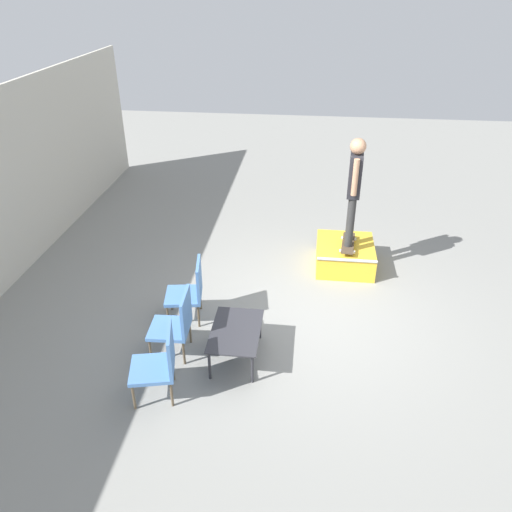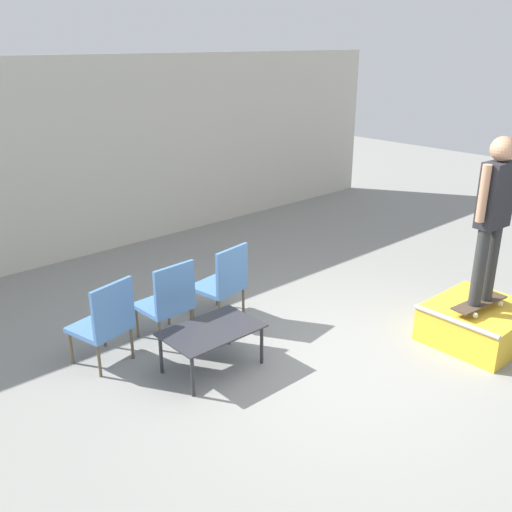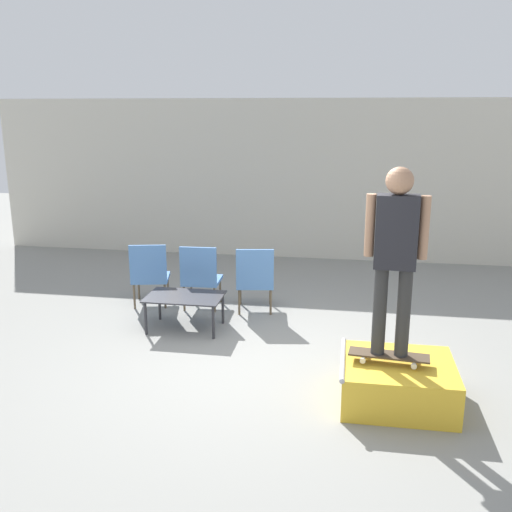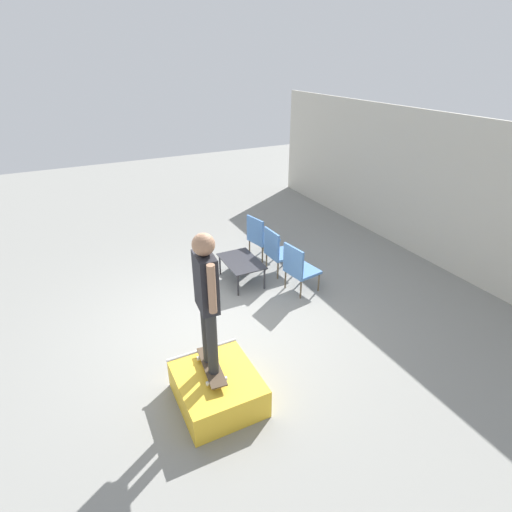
{
  "view_description": "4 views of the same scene",
  "coord_description": "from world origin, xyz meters",
  "px_view_note": "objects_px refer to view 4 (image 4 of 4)",
  "views": [
    {
      "loc": [
        -6.17,
        0.11,
        4.51
      ],
      "look_at": [
        -0.11,
        0.81,
        1.02
      ],
      "focal_mm": 35.0,
      "sensor_mm": 36.0,
      "label": 1
    },
    {
      "loc": [
        -4.17,
        -3.15,
        3.19
      ],
      "look_at": [
        -0.44,
        1.01,
        1.07
      ],
      "focal_mm": 40.0,
      "sensor_mm": 36.0,
      "label": 2
    },
    {
      "loc": [
        0.98,
        -5.82,
        2.8
      ],
      "look_at": [
        -0.12,
        0.75,
        1.08
      ],
      "focal_mm": 40.0,
      "sensor_mm": 36.0,
      "label": 3
    },
    {
      "loc": [
        5.07,
        -1.79,
        3.99
      ],
      "look_at": [
        -0.12,
        0.79,
        1.03
      ],
      "focal_mm": 28.0,
      "sensor_mm": 36.0,
      "label": 4
    }
  ],
  "objects_px": {
    "skate_ramp_box": "(217,388)",
    "person_skater": "(207,293)",
    "skateboard_on_ramp": "(211,366)",
    "patio_chair_center": "(277,250)",
    "patio_chair_right": "(299,267)",
    "patio_chair_left": "(260,236)",
    "coffee_table": "(241,263)"
  },
  "relations": [
    {
      "from": "patio_chair_left",
      "to": "skate_ramp_box",
      "type": "bearing_deg",
      "value": 132.65
    },
    {
      "from": "patio_chair_center",
      "to": "patio_chair_right",
      "type": "height_order",
      "value": "same"
    },
    {
      "from": "person_skater",
      "to": "patio_chair_center",
      "type": "relative_size",
      "value": 1.89
    },
    {
      "from": "person_skater",
      "to": "patio_chair_right",
      "type": "xyz_separation_m",
      "value": [
        -1.71,
        2.34,
        -1.07
      ]
    },
    {
      "from": "coffee_table",
      "to": "patio_chair_left",
      "type": "bearing_deg",
      "value": 133.73
    },
    {
      "from": "skate_ramp_box",
      "to": "person_skater",
      "type": "xyz_separation_m",
      "value": [
        -0.1,
        -0.03,
        1.37
      ]
    },
    {
      "from": "skate_ramp_box",
      "to": "patio_chair_center",
      "type": "relative_size",
      "value": 1.16
    },
    {
      "from": "person_skater",
      "to": "skate_ramp_box",
      "type": "bearing_deg",
      "value": 19.43
    },
    {
      "from": "coffee_table",
      "to": "patio_chair_center",
      "type": "bearing_deg",
      "value": 89.67
    },
    {
      "from": "skate_ramp_box",
      "to": "coffee_table",
      "type": "height_order",
      "value": "coffee_table"
    },
    {
      "from": "skateboard_on_ramp",
      "to": "patio_chair_left",
      "type": "relative_size",
      "value": 0.82
    },
    {
      "from": "skate_ramp_box",
      "to": "patio_chair_left",
      "type": "xyz_separation_m",
      "value": [
        -3.35,
        2.31,
        0.3
      ]
    },
    {
      "from": "skateboard_on_ramp",
      "to": "patio_chair_center",
      "type": "height_order",
      "value": "patio_chair_center"
    },
    {
      "from": "patio_chair_left",
      "to": "patio_chair_center",
      "type": "height_order",
      "value": "same"
    },
    {
      "from": "patio_chair_left",
      "to": "coffee_table",
      "type": "bearing_deg",
      "value": 120.97
    },
    {
      "from": "skateboard_on_ramp",
      "to": "patio_chair_right",
      "type": "height_order",
      "value": "patio_chair_right"
    },
    {
      "from": "patio_chair_center",
      "to": "skate_ramp_box",
      "type": "bearing_deg",
      "value": 135.73
    },
    {
      "from": "skateboard_on_ramp",
      "to": "person_skater",
      "type": "relative_size",
      "value": 0.43
    },
    {
      "from": "person_skater",
      "to": "patio_chair_right",
      "type": "distance_m",
      "value": 3.09
    },
    {
      "from": "patio_chair_right",
      "to": "coffee_table",
      "type": "bearing_deg",
      "value": 35.9
    },
    {
      "from": "skate_ramp_box",
      "to": "coffee_table",
      "type": "relative_size",
      "value": 1.12
    },
    {
      "from": "patio_chair_right",
      "to": "patio_chair_left",
      "type": "bearing_deg",
      "value": -8.97
    },
    {
      "from": "skateboard_on_ramp",
      "to": "patio_chair_center",
      "type": "bearing_deg",
      "value": 142.58
    },
    {
      "from": "skateboard_on_ramp",
      "to": "patio_chair_left",
      "type": "bearing_deg",
      "value": 150.0
    },
    {
      "from": "skate_ramp_box",
      "to": "patio_chair_left",
      "type": "height_order",
      "value": "patio_chair_left"
    },
    {
      "from": "skate_ramp_box",
      "to": "skateboard_on_ramp",
      "type": "distance_m",
      "value": 0.31
    },
    {
      "from": "coffee_table",
      "to": "patio_chair_center",
      "type": "relative_size",
      "value": 1.04
    },
    {
      "from": "patio_chair_center",
      "to": "patio_chair_right",
      "type": "xyz_separation_m",
      "value": [
        0.79,
        0.0,
        0.0
      ]
    },
    {
      "from": "coffee_table",
      "to": "person_skater",
      "type": "bearing_deg",
      "value": -31.83
    },
    {
      "from": "skateboard_on_ramp",
      "to": "patio_chair_center",
      "type": "xyz_separation_m",
      "value": [
        -2.49,
        2.34,
        0.01
      ]
    },
    {
      "from": "patio_chair_right",
      "to": "skateboard_on_ramp",
      "type": "bearing_deg",
      "value": 117.17
    },
    {
      "from": "skate_ramp_box",
      "to": "patio_chair_right",
      "type": "xyz_separation_m",
      "value": [
        -1.81,
        2.31,
        0.3
      ]
    }
  ]
}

